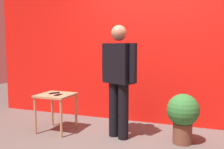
# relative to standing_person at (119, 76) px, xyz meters

# --- Properties ---
(back_wall_red) EXTENTS (6.26, 0.12, 3.01)m
(back_wall_red) POSITION_rel_standing_person_xyz_m (0.30, 0.94, 0.60)
(back_wall_red) COLOR red
(back_wall_red) RESTS_ON ground_plane
(standing_person) EXTENTS (0.63, 0.37, 1.62)m
(standing_person) POSITION_rel_standing_person_xyz_m (0.00, 0.00, 0.00)
(standing_person) COLOR black
(standing_person) RESTS_ON ground_plane
(side_table) EXTENTS (0.51, 0.51, 0.59)m
(side_table) POSITION_rel_standing_person_xyz_m (-1.00, -0.08, -0.41)
(side_table) COLOR tan
(side_table) RESTS_ON ground_plane
(cell_phone) EXTENTS (0.07, 0.14, 0.01)m
(cell_phone) POSITION_rel_standing_person_xyz_m (-0.92, -0.15, -0.31)
(cell_phone) COLOR black
(cell_phone) RESTS_ON side_table
(tv_remote) EXTENTS (0.12, 0.17, 0.02)m
(tv_remote) POSITION_rel_standing_person_xyz_m (-1.04, -0.06, -0.31)
(tv_remote) COLOR black
(tv_remote) RESTS_ON side_table
(potted_plant) EXTENTS (0.44, 0.44, 0.69)m
(potted_plant) POSITION_rel_standing_person_xyz_m (0.90, 0.08, -0.50)
(potted_plant) COLOR brown
(potted_plant) RESTS_ON ground_plane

